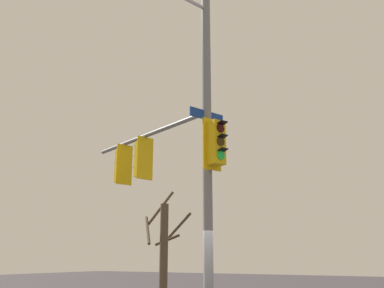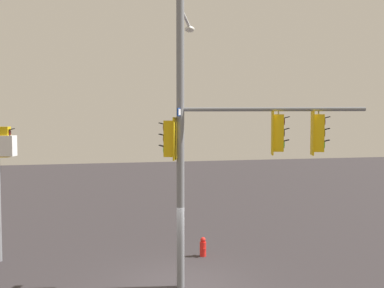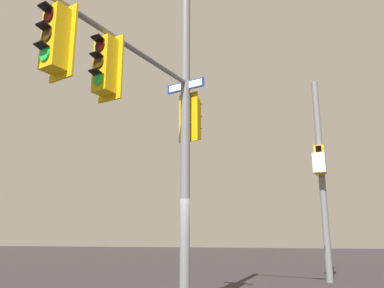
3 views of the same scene
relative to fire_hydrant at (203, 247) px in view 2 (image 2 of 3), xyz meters
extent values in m
plane|color=#2F2B2D|center=(2.65, -1.45, -0.34)|extent=(80.00, 80.00, 0.00)
cylinder|color=slate|center=(2.79, -1.45, 4.13)|extent=(0.24, 0.24, 8.96)
cylinder|color=silver|center=(1.52, -1.01, 8.17)|extent=(2.59, 0.97, 0.10)
ellipsoid|color=silver|center=(0.24, -0.57, 8.09)|extent=(0.68, 0.53, 0.20)
cylinder|color=slate|center=(3.67, 1.11, 5.13)|extent=(1.86, 5.16, 0.12)
cube|color=gold|center=(3.74, 1.32, 4.43)|extent=(0.44, 0.40, 1.10)
cube|color=gold|center=(3.68, 1.16, 4.43)|extent=(0.54, 0.23, 1.30)
cylinder|color=#2F0403|center=(3.79, 1.47, 4.77)|extent=(0.22, 0.10, 0.22)
cube|color=black|center=(3.82, 1.54, 4.89)|extent=(0.25, 0.22, 0.06)
cylinder|color=#352504|center=(3.79, 1.47, 4.43)|extent=(0.22, 0.10, 0.22)
cube|color=black|center=(3.82, 1.54, 4.55)|extent=(0.25, 0.22, 0.06)
cylinder|color=#19D147|center=(3.79, 1.47, 4.09)|extent=(0.22, 0.10, 0.22)
cube|color=black|center=(3.82, 1.54, 4.21)|extent=(0.25, 0.22, 0.06)
cylinder|color=slate|center=(3.74, 1.32, 5.06)|extent=(0.04, 0.04, 0.15)
cube|color=gold|center=(4.11, 2.42, 4.43)|extent=(0.44, 0.41, 1.10)
cube|color=gold|center=(4.05, 2.26, 4.43)|extent=(0.54, 0.24, 1.30)
cylinder|color=#2F0403|center=(4.17, 2.57, 4.77)|extent=(0.22, 0.11, 0.22)
cube|color=black|center=(4.20, 2.64, 4.89)|extent=(0.25, 0.23, 0.06)
cylinder|color=#352504|center=(4.17, 2.57, 4.43)|extent=(0.22, 0.11, 0.22)
cube|color=black|center=(4.20, 2.64, 4.55)|extent=(0.25, 0.23, 0.06)
cylinder|color=#19D147|center=(4.17, 2.57, 4.09)|extent=(0.22, 0.11, 0.22)
cube|color=black|center=(4.20, 2.64, 4.21)|extent=(0.25, 0.23, 0.06)
cylinder|color=slate|center=(4.11, 2.42, 5.06)|extent=(0.04, 0.04, 0.15)
cube|color=gold|center=(2.68, -1.77, 4.25)|extent=(0.45, 0.41, 1.10)
cube|color=gold|center=(2.75, -1.61, 4.25)|extent=(0.54, 0.24, 1.30)
cylinder|color=#2F0403|center=(2.62, -1.92, 4.59)|extent=(0.22, 0.11, 0.22)
cube|color=black|center=(2.60, -1.99, 4.71)|extent=(0.25, 0.23, 0.06)
cylinder|color=#352504|center=(2.62, -1.92, 4.25)|extent=(0.22, 0.11, 0.22)
cube|color=black|center=(2.60, -1.99, 4.37)|extent=(0.25, 0.23, 0.06)
cylinder|color=#19D147|center=(2.62, -1.92, 3.91)|extent=(0.22, 0.11, 0.22)
cube|color=black|center=(2.60, -1.99, 4.03)|extent=(0.25, 0.23, 0.06)
cube|color=navy|center=(2.79, -1.45, 5.05)|extent=(1.04, 0.41, 0.24)
cube|color=white|center=(2.80, -1.43, 5.05)|extent=(0.94, 0.36, 0.18)
cube|color=white|center=(-1.08, -7.04, 3.89)|extent=(0.56, 0.65, 0.74)
cube|color=gold|center=(-1.10, -7.10, 4.03)|extent=(0.40, 0.35, 1.10)
cylinder|color=#2F0403|center=(-1.07, -6.93, 4.37)|extent=(0.22, 0.06, 0.22)
cube|color=black|center=(-1.06, -6.86, 4.49)|extent=(0.23, 0.19, 0.06)
cylinder|color=#352504|center=(-1.07, -6.93, 4.03)|extent=(0.22, 0.06, 0.22)
cube|color=black|center=(-1.06, -6.86, 4.15)|extent=(0.23, 0.19, 0.06)
cylinder|color=#19D147|center=(-1.07, -6.93, 3.69)|extent=(0.22, 0.06, 0.22)
cube|color=black|center=(-1.06, -6.86, 3.81)|extent=(0.23, 0.19, 0.06)
cylinder|color=red|center=(0.00, 0.00, -0.07)|extent=(0.24, 0.24, 0.55)
sphere|color=red|center=(0.00, 0.00, 0.29)|extent=(0.20, 0.20, 0.20)
cylinder|color=red|center=(-0.14, 0.00, -0.04)|extent=(0.10, 0.09, 0.09)
cylinder|color=red|center=(0.14, 0.00, -0.04)|extent=(0.10, 0.09, 0.09)
camera|label=1|loc=(-5.92, -6.15, 1.53)|focal=38.38mm
camera|label=2|loc=(15.65, -4.13, 4.80)|focal=40.60mm
camera|label=3|loc=(0.81, 7.46, 1.33)|focal=35.39mm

